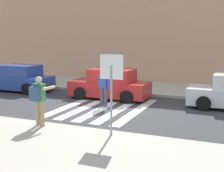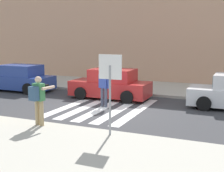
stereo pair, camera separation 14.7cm
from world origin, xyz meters
name	(u,v)px [view 2 (the right image)]	position (x,y,z in m)	size (l,w,h in m)	color
ground_plane	(102,109)	(0.00, 0.00, 0.00)	(120.00, 120.00, 0.00)	#38383A
sidewalk_near	(2,155)	(0.00, -6.20, 0.07)	(60.00, 6.00, 0.14)	#B2AD9E
sidewalk_far	(143,87)	(0.00, 6.00, 0.07)	(60.00, 4.80, 0.14)	#B2AD9E
building_facade_far	(162,27)	(0.00, 10.40, 3.84)	(56.00, 4.00, 7.69)	tan
crosswalk_stripe_0	(73,105)	(-1.60, 0.20, 0.00)	(0.44, 5.20, 0.01)	silver
crosswalk_stripe_1	(88,106)	(-0.80, 0.20, 0.00)	(0.44, 5.20, 0.01)	silver
crosswalk_stripe_2	(103,108)	(0.00, 0.20, 0.00)	(0.44, 5.20, 0.01)	silver
crosswalk_stripe_3	(120,109)	(0.80, 0.20, 0.00)	(0.44, 5.20, 0.01)	silver
crosswalk_stripe_4	(137,111)	(1.60, 0.20, 0.00)	(0.44, 5.20, 0.01)	silver
stop_sign	(110,77)	(2.03, -3.63, 1.98)	(0.76, 0.08, 2.53)	gray
photographer_with_backpack	(38,96)	(-0.65, -3.68, 1.17)	(0.65, 0.89, 1.72)	tan
pedestrian_crossing	(104,86)	(-0.06, 0.39, 0.97)	(0.57, 0.30, 1.72)	#474C60
parked_car_blue	(20,79)	(-6.45, 2.30, 0.73)	(4.10, 1.92, 1.55)	#284293
parked_car_red	(111,85)	(-0.56, 2.30, 0.73)	(4.10, 1.92, 1.55)	red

